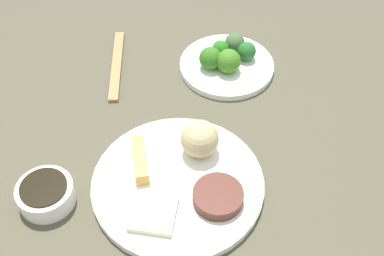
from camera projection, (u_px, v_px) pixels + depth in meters
tabletop at (164, 171)px, 0.88m from camera, size 2.20×2.20×0.02m
main_plate at (178, 184)px, 0.84m from camera, size 0.30×0.30×0.02m
rice_scoop at (200, 139)px, 0.85m from camera, size 0.07×0.07×0.07m
spring_roll at (140, 159)px, 0.85m from camera, size 0.08×0.08×0.03m
crab_rangoon_wonton at (153, 213)px, 0.79m from camera, size 0.10×0.10×0.01m
stir_fry_heap at (218, 196)px, 0.80m from camera, size 0.09×0.09×0.02m
broccoli_plate at (227, 66)px, 1.05m from camera, size 0.20×0.20×0.01m
broccoli_floret_0 at (247, 51)px, 1.04m from camera, size 0.04×0.04×0.04m
broccoli_floret_1 at (221, 49)px, 1.05m from camera, size 0.04×0.04×0.04m
broccoli_floret_2 at (229, 61)px, 1.01m from camera, size 0.05×0.05×0.05m
broccoli_floret_3 at (235, 43)px, 1.06m from camera, size 0.04×0.04×0.04m
broccoli_floret_4 at (210, 58)px, 1.02m from camera, size 0.05×0.05×0.05m
soy_sauce_bowl at (46, 194)px, 0.81m from camera, size 0.10×0.10×0.04m
soy_sauce_bowl_liquid at (43, 187)px, 0.80m from camera, size 0.08×0.08×0.00m
chopsticks_pair at (117, 65)px, 1.06m from camera, size 0.15×0.19×0.01m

